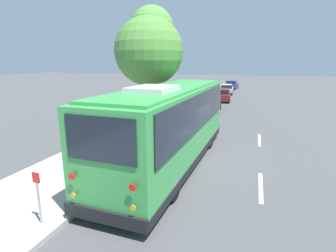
{
  "coord_description": "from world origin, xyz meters",
  "views": [
    {
      "loc": [
        -10.67,
        -2.54,
        4.26
      ],
      "look_at": [
        0.79,
        1.26,
        1.3
      ],
      "focal_mm": 28.0,
      "sensor_mm": 36.0,
      "label": 1
    }
  ],
  "objects_px": {
    "parked_sedan_silver": "(227,89)",
    "sign_post_near": "(38,197)",
    "shuttle_bus": "(170,122)",
    "sign_post_far": "(72,175)",
    "street_tree": "(150,47)",
    "parked_sedan_maroon": "(223,95)",
    "parked_sedan_black": "(210,105)",
    "parked_sedan_blue": "(231,85)"
  },
  "relations": [
    {
      "from": "parked_sedan_silver",
      "to": "sign_post_near",
      "type": "distance_m",
      "value": 32.2
    },
    {
      "from": "shuttle_bus",
      "to": "parked_sedan_silver",
      "type": "relative_size",
      "value": 2.18
    },
    {
      "from": "sign_post_near",
      "to": "sign_post_far",
      "type": "xyz_separation_m",
      "value": [
        1.33,
        -0.0,
        0.05
      ]
    },
    {
      "from": "parked_sedan_silver",
      "to": "street_tree",
      "type": "relative_size",
      "value": 0.63
    },
    {
      "from": "shuttle_bus",
      "to": "parked_sedan_maroon",
      "type": "height_order",
      "value": "shuttle_bus"
    },
    {
      "from": "parked_sedan_maroon",
      "to": "sign_post_far",
      "type": "height_order",
      "value": "sign_post_far"
    },
    {
      "from": "parked_sedan_silver",
      "to": "sign_post_far",
      "type": "relative_size",
      "value": 3.02
    },
    {
      "from": "parked_sedan_maroon",
      "to": "parked_sedan_black",
      "type": "bearing_deg",
      "value": 173.23
    },
    {
      "from": "parked_sedan_black",
      "to": "street_tree",
      "type": "xyz_separation_m",
      "value": [
        -8.24,
        2.33,
        4.52
      ]
    },
    {
      "from": "shuttle_bus",
      "to": "street_tree",
      "type": "xyz_separation_m",
      "value": [
        4.65,
        2.77,
        3.25
      ]
    },
    {
      "from": "parked_sedan_silver",
      "to": "sign_post_near",
      "type": "relative_size",
      "value": 3.23
    },
    {
      "from": "shuttle_bus",
      "to": "sign_post_near",
      "type": "distance_m",
      "value": 5.65
    },
    {
      "from": "shuttle_bus",
      "to": "parked_sedan_silver",
      "type": "bearing_deg",
      "value": 3.13
    },
    {
      "from": "parked_sedan_silver",
      "to": "parked_sedan_blue",
      "type": "bearing_deg",
      "value": -3.08
    },
    {
      "from": "parked_sedan_black",
      "to": "sign_post_near",
      "type": "height_order",
      "value": "sign_post_near"
    },
    {
      "from": "shuttle_bus",
      "to": "parked_sedan_maroon",
      "type": "bearing_deg",
      "value": 2.67
    },
    {
      "from": "parked_sedan_silver",
      "to": "shuttle_bus",
      "type": "bearing_deg",
      "value": 178.04
    },
    {
      "from": "sign_post_near",
      "to": "parked_sedan_black",
      "type": "bearing_deg",
      "value": -4.51
    },
    {
      "from": "street_tree",
      "to": "parked_sedan_silver",
      "type": "bearing_deg",
      "value": -5.83
    },
    {
      "from": "parked_sedan_maroon",
      "to": "sign_post_far",
      "type": "xyz_separation_m",
      "value": [
        -23.78,
        1.66,
        0.32
      ]
    },
    {
      "from": "shuttle_bus",
      "to": "street_tree",
      "type": "bearing_deg",
      "value": 32.84
    },
    {
      "from": "sign_post_far",
      "to": "sign_post_near",
      "type": "bearing_deg",
      "value": 180.0
    },
    {
      "from": "parked_sedan_silver",
      "to": "sign_post_far",
      "type": "xyz_separation_m",
      "value": [
        -30.84,
        1.37,
        0.34
      ]
    },
    {
      "from": "parked_sedan_blue",
      "to": "sign_post_far",
      "type": "distance_m",
      "value": 37.94
    },
    {
      "from": "parked_sedan_blue",
      "to": "parked_sedan_maroon",
      "type": "bearing_deg",
      "value": -174.64
    },
    {
      "from": "parked_sedan_black",
      "to": "street_tree",
      "type": "relative_size",
      "value": 0.63
    },
    {
      "from": "parked_sedan_maroon",
      "to": "sign_post_near",
      "type": "height_order",
      "value": "sign_post_near"
    },
    {
      "from": "sign_post_far",
      "to": "parked_sedan_silver",
      "type": "bearing_deg",
      "value": -2.54
    },
    {
      "from": "parked_sedan_silver",
      "to": "street_tree",
      "type": "bearing_deg",
      "value": 171.16
    },
    {
      "from": "parked_sedan_black",
      "to": "shuttle_bus",
      "type": "bearing_deg",
      "value": 178.46
    },
    {
      "from": "street_tree",
      "to": "shuttle_bus",
      "type": "bearing_deg",
      "value": -149.24
    },
    {
      "from": "sign_post_far",
      "to": "shuttle_bus",
      "type": "bearing_deg",
      "value": -25.42
    },
    {
      "from": "parked_sedan_maroon",
      "to": "parked_sedan_blue",
      "type": "distance_m",
      "value": 14.13
    },
    {
      "from": "parked_sedan_blue",
      "to": "street_tree",
      "type": "distance_m",
      "value": 29.77
    },
    {
      "from": "parked_sedan_maroon",
      "to": "parked_sedan_blue",
      "type": "relative_size",
      "value": 1.04
    },
    {
      "from": "parked_sedan_blue",
      "to": "sign_post_near",
      "type": "xyz_separation_m",
      "value": [
        -39.24,
        1.38,
        0.27
      ]
    },
    {
      "from": "parked_sedan_maroon",
      "to": "street_tree",
      "type": "xyz_separation_m",
      "value": [
        -15.21,
        2.56,
        4.49
      ]
    },
    {
      "from": "shuttle_bus",
      "to": "street_tree",
      "type": "height_order",
      "value": "street_tree"
    },
    {
      "from": "shuttle_bus",
      "to": "sign_post_near",
      "type": "height_order",
      "value": "shuttle_bus"
    },
    {
      "from": "sign_post_far",
      "to": "parked_sedan_maroon",
      "type": "bearing_deg",
      "value": -3.99
    },
    {
      "from": "parked_sedan_maroon",
      "to": "parked_sedan_blue",
      "type": "height_order",
      "value": "parked_sedan_maroon"
    },
    {
      "from": "parked_sedan_blue",
      "to": "sign_post_near",
      "type": "relative_size",
      "value": 3.04
    }
  ]
}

